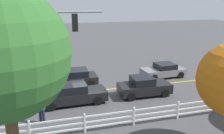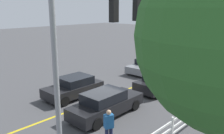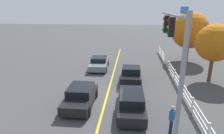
{
  "view_description": "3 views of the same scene",
  "coord_description": "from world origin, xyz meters",
  "px_view_note": "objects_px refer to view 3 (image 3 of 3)",
  "views": [
    {
      "loc": [
        3.01,
        17.51,
        7.09
      ],
      "look_at": [
        -1.63,
        0.98,
        2.19
      ],
      "focal_mm": 37.5,
      "sensor_mm": 36.0,
      "label": 1
    },
    {
      "loc": [
        10.35,
        10.77,
        5.95
      ],
      "look_at": [
        -1.36,
        -0.37,
        1.9
      ],
      "focal_mm": 37.92,
      "sensor_mm": 36.0,
      "label": 2
    },
    {
      "loc": [
        13.27,
        1.81,
        6.92
      ],
      "look_at": [
        -1.41,
        0.32,
        2.19
      ],
      "focal_mm": 30.9,
      "sensor_mm": 36.0,
      "label": 3
    }
  ],
  "objects_px": {
    "car_3": "(132,102)",
    "car_2": "(80,96)",
    "car_1": "(131,74)",
    "car_0": "(99,63)",
    "tree_2": "(190,30)",
    "tree_0": "(215,43)",
    "pedestrian": "(172,118)"
  },
  "relations": [
    {
      "from": "car_3",
      "to": "tree_2",
      "type": "relative_size",
      "value": 0.76
    },
    {
      "from": "pedestrian",
      "to": "tree_0",
      "type": "distance_m",
      "value": 10.5
    },
    {
      "from": "pedestrian",
      "to": "tree_0",
      "type": "bearing_deg",
      "value": 82.05
    },
    {
      "from": "car_1",
      "to": "car_3",
      "type": "relative_size",
      "value": 0.84
    },
    {
      "from": "car_1",
      "to": "tree_2",
      "type": "height_order",
      "value": "tree_2"
    },
    {
      "from": "car_0",
      "to": "car_3",
      "type": "bearing_deg",
      "value": 20.25
    },
    {
      "from": "car_0",
      "to": "car_1",
      "type": "distance_m",
      "value": 5.14
    },
    {
      "from": "car_1",
      "to": "tree_0",
      "type": "distance_m",
      "value": 8.18
    },
    {
      "from": "pedestrian",
      "to": "car_0",
      "type": "bearing_deg",
      "value": 141.3
    },
    {
      "from": "car_0",
      "to": "pedestrian",
      "type": "xyz_separation_m",
      "value": [
        11.17,
        5.98,
        0.29
      ]
    },
    {
      "from": "car_0",
      "to": "car_3",
      "type": "xyz_separation_m",
      "value": [
        9.1,
        3.74,
        0.07
      ]
    },
    {
      "from": "car_0",
      "to": "tree_0",
      "type": "distance_m",
      "value": 11.87
    },
    {
      "from": "pedestrian",
      "to": "tree_2",
      "type": "xyz_separation_m",
      "value": [
        -15.53,
        4.83,
        3.02
      ]
    },
    {
      "from": "car_1",
      "to": "pedestrian",
      "type": "relative_size",
      "value": 2.36
    },
    {
      "from": "car_1",
      "to": "car_3",
      "type": "bearing_deg",
      "value": -178.83
    },
    {
      "from": "car_2",
      "to": "tree_0",
      "type": "bearing_deg",
      "value": 118.22
    },
    {
      "from": "tree_0",
      "to": "tree_2",
      "type": "height_order",
      "value": "tree_2"
    },
    {
      "from": "car_2",
      "to": "tree_2",
      "type": "xyz_separation_m",
      "value": [
        -12.92,
        10.73,
        3.26
      ]
    },
    {
      "from": "car_2",
      "to": "car_3",
      "type": "xyz_separation_m",
      "value": [
        0.54,
        3.66,
        0.02
      ]
    },
    {
      "from": "car_0",
      "to": "tree_2",
      "type": "distance_m",
      "value": 12.11
    },
    {
      "from": "car_2",
      "to": "tree_0",
      "type": "xyz_separation_m",
      "value": [
        -6.08,
        11.14,
        2.95
      ]
    },
    {
      "from": "car_3",
      "to": "tree_2",
      "type": "distance_m",
      "value": 15.55
    },
    {
      "from": "car_3",
      "to": "tree_0",
      "type": "distance_m",
      "value": 10.41
    },
    {
      "from": "car_3",
      "to": "pedestrian",
      "type": "relative_size",
      "value": 2.81
    },
    {
      "from": "car_1",
      "to": "tree_0",
      "type": "xyz_separation_m",
      "value": [
        -1.12,
        7.55,
        2.94
      ]
    },
    {
      "from": "tree_2",
      "to": "car_1",
      "type": "bearing_deg",
      "value": -41.87
    },
    {
      "from": "car_1",
      "to": "car_2",
      "type": "height_order",
      "value": "car_1"
    },
    {
      "from": "car_3",
      "to": "tree_0",
      "type": "height_order",
      "value": "tree_0"
    },
    {
      "from": "car_2",
      "to": "car_3",
      "type": "distance_m",
      "value": 3.7
    },
    {
      "from": "car_3",
      "to": "car_2",
      "type": "bearing_deg",
      "value": 80.11
    },
    {
      "from": "car_0",
      "to": "tree_2",
      "type": "xyz_separation_m",
      "value": [
        -4.37,
        10.8,
        3.31
      ]
    },
    {
      "from": "car_2",
      "to": "tree_2",
      "type": "bearing_deg",
      "value": 139.9
    }
  ]
}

